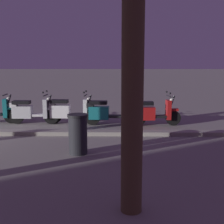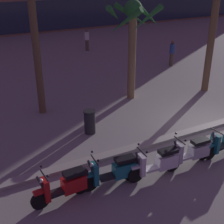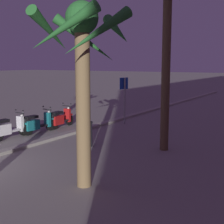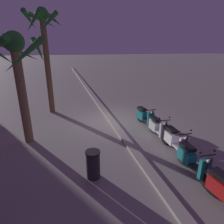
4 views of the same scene
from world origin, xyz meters
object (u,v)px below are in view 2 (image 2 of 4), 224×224
(pedestrian_by_palm_tree, at_px, (172,53))
(litter_bin, at_px, (90,122))
(scooter_silver_lead_nearest, at_px, (192,151))
(pedestrian_strolling_near_curb, at_px, (87,39))
(scooter_teal_mid_rear, at_px, (115,171))
(palm_tree_mid_walkway, at_px, (133,27))
(scooter_white_second_in_line, at_px, (159,163))
(scooter_red_far_back, at_px, (65,186))

(pedestrian_by_palm_tree, height_order, litter_bin, pedestrian_by_palm_tree)
(scooter_silver_lead_nearest, bearing_deg, pedestrian_strolling_near_curb, 79.35)
(scooter_teal_mid_rear, height_order, scooter_silver_lead_nearest, same)
(palm_tree_mid_walkway, distance_m, pedestrian_by_palm_tree, 6.69)
(scooter_white_second_in_line, xyz_separation_m, pedestrian_by_palm_tree, (7.55, 9.31, 0.39))
(scooter_white_second_in_line, bearing_deg, litter_bin, 102.88)
(scooter_red_far_back, height_order, pedestrian_by_palm_tree, pedestrian_by_palm_tree)
(scooter_silver_lead_nearest, distance_m, litter_bin, 4.06)
(pedestrian_by_palm_tree, xyz_separation_m, litter_bin, (-8.35, -5.84, -0.37))
(scooter_red_far_back, relative_size, scooter_white_second_in_line, 0.95)
(scooter_red_far_back, distance_m, scooter_teal_mid_rear, 1.54)
(scooter_red_far_back, xyz_separation_m, pedestrian_by_palm_tree, (10.48, 9.02, 0.40))
(pedestrian_strolling_near_curb, distance_m, litter_bin, 13.01)
(scooter_silver_lead_nearest, distance_m, pedestrian_by_palm_tree, 11.17)
(scooter_red_far_back, bearing_deg, scooter_silver_lead_nearest, -3.51)
(scooter_silver_lead_nearest, bearing_deg, scooter_teal_mid_rear, 175.48)
(scooter_silver_lead_nearest, relative_size, palm_tree_mid_walkway, 0.38)
(scooter_silver_lead_nearest, xyz_separation_m, pedestrian_by_palm_tree, (6.20, 9.28, 0.40))
(palm_tree_mid_walkway, height_order, pedestrian_strolling_near_curb, palm_tree_mid_walkway)
(scooter_silver_lead_nearest, xyz_separation_m, pedestrian_strolling_near_curb, (2.90, 15.43, 0.39))
(scooter_silver_lead_nearest, xyz_separation_m, litter_bin, (-2.14, 3.44, 0.04))
(scooter_white_second_in_line, height_order, palm_tree_mid_walkway, palm_tree_mid_walkway)
(scooter_white_second_in_line, relative_size, pedestrian_by_palm_tree, 1.13)
(scooter_red_far_back, distance_m, pedestrian_strolling_near_curb, 16.79)
(scooter_teal_mid_rear, bearing_deg, pedestrian_strolling_near_curb, 69.64)
(scooter_white_second_in_line, distance_m, litter_bin, 3.56)
(palm_tree_mid_walkway, bearing_deg, scooter_silver_lead_nearest, -100.73)
(pedestrian_by_palm_tree, bearing_deg, scooter_teal_mid_rear, -134.63)
(palm_tree_mid_walkway, relative_size, pedestrian_strolling_near_curb, 2.88)
(scooter_red_far_back, bearing_deg, palm_tree_mid_walkway, 45.88)
(scooter_teal_mid_rear, height_order, pedestrian_by_palm_tree, pedestrian_by_palm_tree)
(palm_tree_mid_walkway, distance_m, litter_bin, 4.98)
(palm_tree_mid_walkway, xyz_separation_m, litter_bin, (-3.24, -2.36, -2.94))
(scooter_red_far_back, bearing_deg, scooter_teal_mid_rear, -1.71)
(scooter_red_far_back, xyz_separation_m, scooter_white_second_in_line, (2.93, -0.29, 0.01))
(pedestrian_by_palm_tree, xyz_separation_m, pedestrian_strolling_near_curb, (-3.30, 6.15, -0.01))
(scooter_red_far_back, distance_m, pedestrian_by_palm_tree, 13.83)
(scooter_teal_mid_rear, distance_m, pedestrian_by_palm_tree, 12.74)
(scooter_teal_mid_rear, xyz_separation_m, pedestrian_strolling_near_curb, (5.65, 15.22, 0.38))
(scooter_white_second_in_line, relative_size, pedestrian_strolling_near_curb, 1.14)
(palm_tree_mid_walkway, relative_size, pedestrian_by_palm_tree, 2.85)
(scooter_silver_lead_nearest, xyz_separation_m, palm_tree_mid_walkway, (1.10, 5.81, 2.98))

